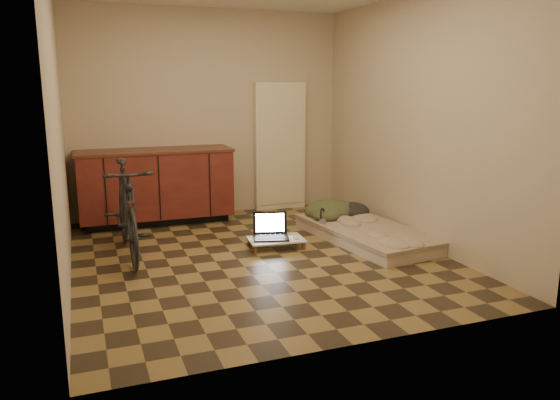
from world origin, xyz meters
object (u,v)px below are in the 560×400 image
object	(u,v)px
lap_desk	(276,240)
laptop	(271,233)
bicycle	(127,205)
futon	(367,233)

from	to	relation	value
lap_desk	laptop	distance (m)	0.10
bicycle	lap_desk	distance (m)	1.55
bicycle	lap_desk	world-z (taller)	bicycle
bicycle	lap_desk	bearing A→B (deg)	-9.32
laptop	lap_desk	bearing A→B (deg)	-44.43
futon	bicycle	bearing A→B (deg)	165.58
futon	laptop	size ratio (longest dim) A/B	4.25
lap_desk	laptop	xyz separation A→B (m)	(-0.04, 0.06, 0.06)
futon	lap_desk	distance (m)	1.03
lap_desk	laptop	size ratio (longest dim) A/B	1.40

